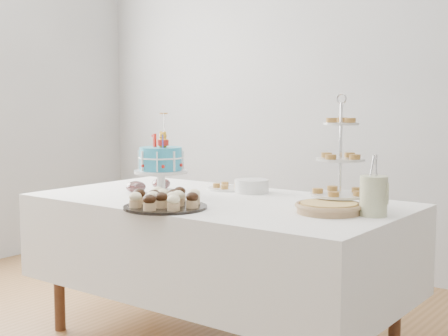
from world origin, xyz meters
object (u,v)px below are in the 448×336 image
Objects in this scene: table at (217,242)px; birthday_cake at (161,173)px; jam_bowl_a at (136,187)px; cupcake_tray at (165,199)px; jam_bowl_b at (161,184)px; pastry_plate at (228,187)px; utensil_pitcher at (374,194)px; tiered_stand at (340,160)px; pie at (329,207)px; plate_stack at (252,186)px.

table is 0.48m from birthday_cake.
birthday_cake reaches higher than jam_bowl_a.
cupcake_tray is 3.58× the size of jam_bowl_a.
jam_bowl_a is (-0.49, -0.09, 0.26)m from table.
birthday_cake is 1.12× the size of cupcake_tray.
birthday_cake is 4.17× the size of jam_bowl_b.
pastry_plate is at bearing 117.05° from table.
utensil_pitcher is at bearing 2.14° from table.
pastry_plate is 0.52m from jam_bowl_a.
utensil_pitcher reaches higher than pastry_plate.
utensil_pitcher is (1.16, 0.10, -0.02)m from birthday_cake.
jam_bowl_b is 0.39× the size of utensil_pitcher.
tiered_stand is 4.90× the size of jam_bowl_a.
table is 8.30× the size of pastry_plate.
cupcake_tray is at bearing -152.52° from pie.
tiered_stand is at bearing 149.69° from utensil_pitcher.
table is 4.89× the size of cupcake_tray.
pie is at bearing -6.47° from jam_bowl_b.
tiered_stand is 0.82m from pastry_plate.
birthday_cake is at bearing -167.25° from table.
plate_stack is (0.02, 0.29, 0.26)m from table.
cupcake_tray is 1.28× the size of pie.
cupcake_tray reaches higher than plate_stack.
utensil_pitcher is (0.22, -0.12, -0.13)m from tiered_stand.
plate_stack is at bearing 160.56° from utensil_pitcher.
pie reaches higher than pastry_plate.
jam_bowl_a is (-0.33, -0.41, 0.02)m from pastry_plate.
utensil_pitcher is at bearing -15.91° from pastry_plate.
cupcake_tray is 1.46× the size of utensil_pitcher.
cupcake_tray is 1.70× the size of pastry_plate.
cupcake_tray reaches higher than pie.
plate_stack reaches higher than jam_bowl_a.
table is 0.56m from jam_bowl_b.
jam_bowl_a is at bearing -92.59° from jam_bowl_b.
tiered_stand reaches higher than jam_bowl_b.
cupcake_tray is at bearing -92.70° from plate_stack.
cupcake_tray is 0.67m from plate_stack.
cupcake_tray is 0.55m from jam_bowl_a.
utensil_pitcher is (0.86, 0.40, 0.05)m from cupcake_tray.
utensil_pitcher is at bearing -17.65° from plate_stack.
pie is at bearing -26.48° from plate_stack.
tiered_stand is at bearing 2.46° from jam_bowl_b.
tiered_stand is 0.65m from plate_stack.
jam_bowl_a is at bearing -142.91° from plate_stack.
jam_bowl_a is at bearing -176.72° from pie.
jam_bowl_b is at bearing -159.24° from plate_stack.
pie is at bearing 3.28° from jam_bowl_a.
table is 0.78m from tiered_stand.
jam_bowl_a is 1.34m from utensil_pitcher.
pie is 0.21m from utensil_pitcher.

